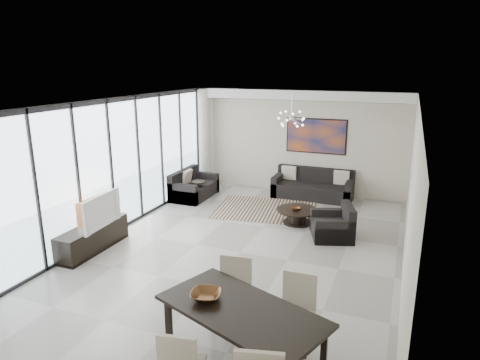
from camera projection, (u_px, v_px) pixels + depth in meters
The scene contains 18 objects.
room_shell at pixel (263, 184), 7.88m from camera, with size 6.00×9.00×2.90m.
window_wall at pixel (115, 167), 9.05m from camera, with size 0.37×8.95×2.90m.
soffit at pixel (298, 95), 11.55m from camera, with size 5.98×0.40×0.26m, color white.
painting at pixel (316, 136), 11.82m from camera, with size 1.68×0.04×0.98m, color #C3571B.
chandelier at pixel (291, 119), 9.94m from camera, with size 0.66×0.66×0.71m.
rug at pixel (266, 209), 10.87m from camera, with size 2.47×1.90×0.01m, color black.
coffee_table at pixel (297, 215), 9.92m from camera, with size 0.96×0.96×0.33m.
bowl_coffee at pixel (296, 209), 9.82m from camera, with size 0.22×0.22×0.07m, color brown.
sofa_main at pixel (313, 188), 11.80m from camera, with size 2.15×0.88×0.78m.
loveseat at pixel (193, 188), 11.84m from camera, with size 0.84×1.50×0.75m.
armchair at pixel (334, 227), 9.06m from camera, with size 1.06×1.08×0.73m.
side_table at pixel (198, 188), 11.55m from camera, with size 0.38×0.38×0.52m.
tv_console at pixel (92, 238), 8.46m from camera, with size 0.47×1.68×0.52m, color black.
television at pixel (97, 210), 8.27m from camera, with size 1.12×0.15×0.65m, color gray.
dining_table at pixel (242, 315), 5.00m from camera, with size 2.22×1.64×0.83m.
dining_chair_nw at pixel (234, 287), 5.98m from camera, with size 0.51×0.51×1.00m.
dining_chair_ne at pixel (298, 305), 5.55m from camera, with size 0.47×0.47×0.98m.
bowl_dining at pixel (206, 295), 5.19m from camera, with size 0.37×0.37×0.09m, color brown.
Camera 1 is at (2.85, -7.20, 3.60)m, focal length 32.00 mm.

